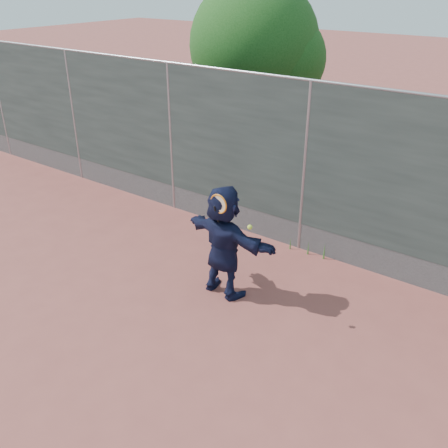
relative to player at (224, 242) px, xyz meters
The scene contains 6 objects.
ground 1.81m from the player, 79.83° to the right, with size 80.00×80.00×0.00m, color #9E4C42.
player is the anchor object (origin of this frame).
fence 2.08m from the player, 81.87° to the left, with size 20.00×0.06×3.03m.
swing_action 0.72m from the player, 62.80° to the right, with size 0.77×0.22×0.51m.
tree_left 5.98m from the player, 117.20° to the left, with size 3.15×3.00×4.53m.
weed_clump 2.06m from the player, 72.64° to the left, with size 0.68×0.07×0.30m.
Camera 1 is at (3.56, -3.76, 4.50)m, focal length 40.00 mm.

